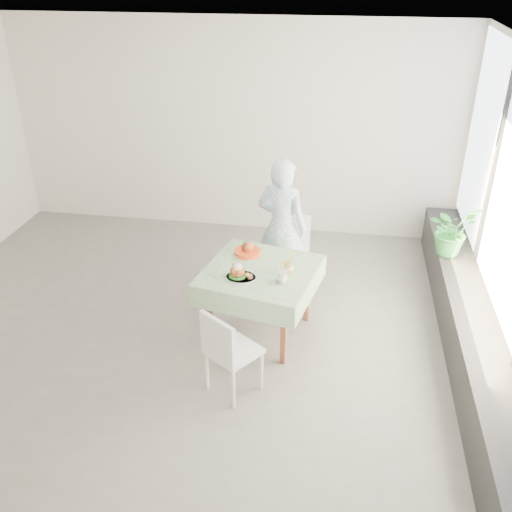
% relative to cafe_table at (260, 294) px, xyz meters
% --- Properties ---
extents(floor, '(6.00, 6.00, 0.00)m').
position_rel_cafe_table_xyz_m(floor, '(-0.76, 0.00, -0.46)').
color(floor, '#62605C').
rests_on(floor, ground).
extents(ceiling, '(6.00, 6.00, 0.00)m').
position_rel_cafe_table_xyz_m(ceiling, '(-0.76, 0.00, 2.34)').
color(ceiling, white).
rests_on(ceiling, ground).
extents(wall_back, '(6.00, 0.02, 2.80)m').
position_rel_cafe_table_xyz_m(wall_back, '(-0.76, 2.50, 0.94)').
color(wall_back, white).
rests_on(wall_back, ground).
extents(wall_front, '(6.00, 0.02, 2.80)m').
position_rel_cafe_table_xyz_m(wall_front, '(-0.76, -2.50, 0.94)').
color(wall_front, white).
rests_on(wall_front, ground).
extents(window_ledge, '(0.40, 4.80, 0.50)m').
position_rel_cafe_table_xyz_m(window_ledge, '(2.04, 0.00, -0.21)').
color(window_ledge, black).
rests_on(window_ledge, ground).
extents(cafe_table, '(1.23, 1.23, 0.74)m').
position_rel_cafe_table_xyz_m(cafe_table, '(0.00, 0.00, 0.00)').
color(cafe_table, brown).
rests_on(cafe_table, ground).
extents(chair_far, '(0.46, 0.46, 0.91)m').
position_rel_cafe_table_xyz_m(chair_far, '(0.21, 0.78, -0.18)').
color(chair_far, white).
rests_on(chair_far, ground).
extents(chair_near, '(0.55, 0.55, 0.84)m').
position_rel_cafe_table_xyz_m(chair_near, '(-0.10, -0.90, -0.20)').
color(chair_near, white).
rests_on(chair_near, ground).
extents(diner, '(0.66, 0.53, 1.58)m').
position_rel_cafe_table_xyz_m(diner, '(0.10, 0.88, 0.33)').
color(diner, '#91C6E9').
rests_on(diner, ground).
extents(main_dish, '(0.30, 0.30, 0.15)m').
position_rel_cafe_table_xyz_m(main_dish, '(-0.17, -0.19, 0.33)').
color(main_dish, white).
rests_on(main_dish, cafe_table).
extents(juice_cup_orange, '(0.10, 0.10, 0.28)m').
position_rel_cafe_table_xyz_m(juice_cup_orange, '(0.27, -0.00, 0.35)').
color(juice_cup_orange, white).
rests_on(juice_cup_orange, cafe_table).
extents(juice_cup_lemonade, '(0.10, 0.10, 0.28)m').
position_rel_cafe_table_xyz_m(juice_cup_lemonade, '(0.24, -0.20, 0.35)').
color(juice_cup_lemonade, white).
rests_on(juice_cup_lemonade, cafe_table).
extents(second_dish, '(0.27, 0.27, 0.13)m').
position_rel_cafe_table_xyz_m(second_dish, '(-0.18, 0.30, 0.32)').
color(second_dish, red).
rests_on(second_dish, cafe_table).
extents(potted_plant, '(0.67, 0.66, 0.56)m').
position_rel_cafe_table_xyz_m(potted_plant, '(1.94, 1.13, 0.32)').
color(potted_plant, '#287837').
rests_on(potted_plant, window_ledge).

